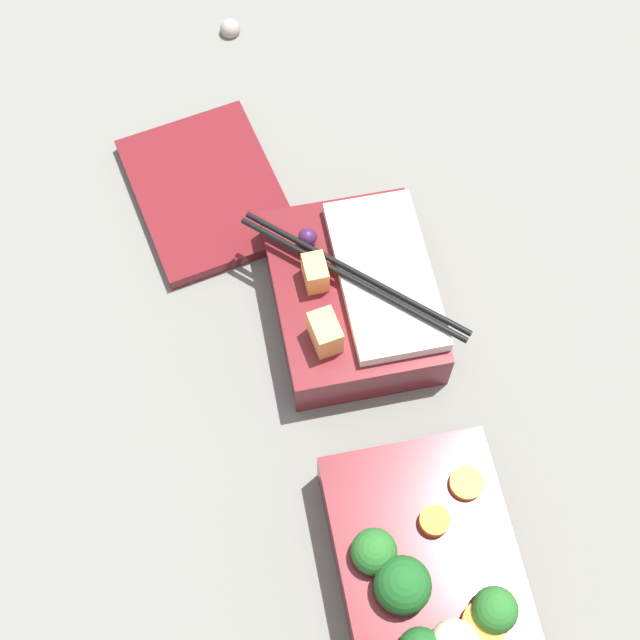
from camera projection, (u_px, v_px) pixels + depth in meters
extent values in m
plane|color=slate|center=(399.00, 425.00, 0.74)|extent=(3.00, 3.00, 0.00)
cube|color=maroon|center=(424.00, 559.00, 0.66)|extent=(0.17, 0.13, 0.05)
sphere|color=#236023|center=(374.00, 552.00, 0.63)|extent=(0.03, 0.03, 0.03)
sphere|color=#236023|center=(495.00, 610.00, 0.62)|extent=(0.03, 0.03, 0.03)
sphere|color=#19511E|center=(403.00, 585.00, 0.62)|extent=(0.04, 0.04, 0.04)
cylinder|color=orange|center=(466.00, 483.00, 0.66)|extent=(0.03, 0.03, 0.01)
cylinder|color=orange|center=(432.00, 521.00, 0.65)|extent=(0.03, 0.03, 0.01)
cylinder|color=orange|center=(484.00, 623.00, 0.62)|extent=(0.04, 0.04, 0.01)
cube|color=maroon|center=(352.00, 297.00, 0.76)|extent=(0.17, 0.13, 0.05)
cube|color=white|center=(385.00, 275.00, 0.74)|extent=(0.15, 0.08, 0.01)
cube|color=#F4A356|center=(325.00, 333.00, 0.70)|extent=(0.03, 0.03, 0.03)
cube|color=#F4A356|center=(315.00, 273.00, 0.73)|extent=(0.03, 0.02, 0.03)
sphere|color=#381942|center=(308.00, 237.00, 0.75)|extent=(0.02, 0.02, 0.02)
cylinder|color=black|center=(356.00, 272.00, 0.73)|extent=(0.15, 0.16, 0.01)
cylinder|color=black|center=(351.00, 279.00, 0.73)|extent=(0.15, 0.16, 0.01)
cube|color=maroon|center=(207.00, 191.00, 0.83)|extent=(0.19, 0.16, 0.01)
sphere|color=gray|center=(230.00, 29.00, 0.92)|extent=(0.02, 0.02, 0.02)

